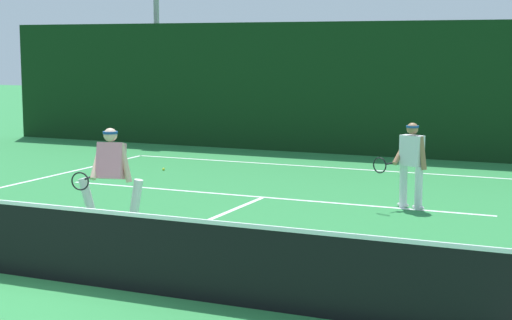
{
  "coord_description": "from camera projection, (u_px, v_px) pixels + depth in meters",
  "views": [
    {
      "loc": [
        6.46,
        -8.4,
        3.0
      ],
      "look_at": [
        0.62,
        4.68,
        1.0
      ],
      "focal_mm": 58.77,
      "sensor_mm": 36.0,
      "label": 1
    }
  ],
  "objects": [
    {
      "name": "player_near",
      "position": [
        111.0,
        174.0,
        13.53
      ],
      "size": [
        1.11,
        0.9,
        1.66
      ],
      "rotation": [
        0.0,
        0.0,
        3.37
      ],
      "color": "silver",
      "rests_on": "ground_plane"
    },
    {
      "name": "court_line_centre",
      "position": [
        183.0,
        230.0,
        13.52
      ],
      "size": [
        0.1,
        6.4,
        0.01
      ],
      "primitive_type": "cube",
      "color": "white",
      "rests_on": "ground_plane"
    },
    {
      "name": "tennis_ball",
      "position": [
        164.0,
        169.0,
        19.9
      ],
      "size": [
        0.07,
        0.07,
        0.07
      ],
      "primitive_type": "sphere",
      "color": "#D1E033",
      "rests_on": "ground_plane"
    },
    {
      "name": "ground_plane",
      "position": [
        61.0,
        282.0,
        10.62
      ],
      "size": [
        80.0,
        80.0,
        0.0
      ],
      "primitive_type": "plane",
      "color": "#2A7E3E"
    },
    {
      "name": "court_line_service",
      "position": [
        263.0,
        197.0,
        16.44
      ],
      "size": [
        8.94,
        0.1,
        0.01
      ],
      "primitive_type": "cube",
      "color": "white",
      "rests_on": "ground_plane"
    },
    {
      "name": "back_fence_windscreen",
      "position": [
        365.0,
        89.0,
        22.37
      ],
      "size": [
        22.91,
        0.12,
        3.59
      ],
      "primitive_type": "cube",
      "color": "black",
      "rests_on": "ground_plane"
    },
    {
      "name": "tennis_net",
      "position": [
        60.0,
        243.0,
        10.55
      ],
      "size": [
        12.01,
        0.09,
        1.08
      ],
      "color": "#1E4723",
      "rests_on": "ground_plane"
    },
    {
      "name": "court_line_baseline_far",
      "position": [
        334.0,
        168.0,
        20.34
      ],
      "size": [
        10.96,
        0.1,
        0.01
      ],
      "primitive_type": "cube",
      "color": "white",
      "rests_on": "ground_plane"
    },
    {
      "name": "player_far",
      "position": [
        411.0,
        162.0,
        15.21
      ],
      "size": [
        0.93,
        0.84,
        1.58
      ],
      "rotation": [
        0.0,
        0.0,
        2.78
      ],
      "color": "silver",
      "rests_on": "ground_plane"
    }
  ]
}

